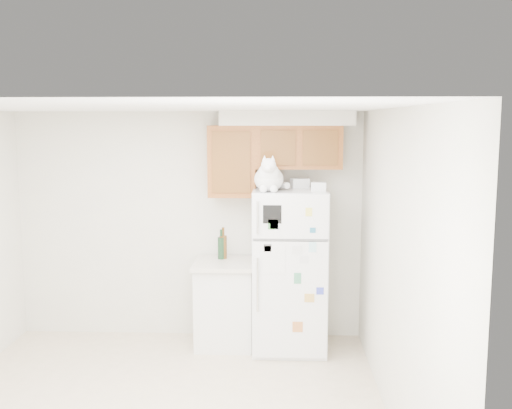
# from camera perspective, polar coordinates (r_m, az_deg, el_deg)

# --- Properties ---
(room_shell) EXTENTS (3.84, 4.04, 2.52)m
(room_shell) POSITION_cam_1_polar(r_m,az_deg,el_deg) (4.88, -8.12, -0.67)
(room_shell) COLOR beige
(room_shell) RESTS_ON ground_plane
(refrigerator) EXTENTS (0.76, 0.78, 1.70)m
(refrigerator) POSITION_cam_1_polar(r_m,az_deg,el_deg) (6.30, 3.22, -6.25)
(refrigerator) COLOR white
(refrigerator) RESTS_ON ground_plane
(base_counter) EXTENTS (0.64, 0.64, 0.92)m
(base_counter) POSITION_cam_1_polar(r_m,az_deg,el_deg) (6.51, -2.99, -9.35)
(base_counter) COLOR white
(base_counter) RESTS_ON ground_plane
(cat) EXTENTS (0.36, 0.53, 0.37)m
(cat) POSITION_cam_1_polar(r_m,az_deg,el_deg) (5.97, 1.25, 2.60)
(cat) COLOR white
(cat) RESTS_ON refrigerator
(storage_box_back) EXTENTS (0.21, 0.17, 0.10)m
(storage_box_back) POSITION_cam_1_polar(r_m,az_deg,el_deg) (6.30, 4.19, 2.05)
(storage_box_back) COLOR white
(storage_box_back) RESTS_ON refrigerator
(storage_box_front) EXTENTS (0.16, 0.12, 0.09)m
(storage_box_front) POSITION_cam_1_polar(r_m,az_deg,el_deg) (6.04, 5.96, 1.71)
(storage_box_front) COLOR white
(storage_box_front) RESTS_ON refrigerator
(bottle_green) EXTENTS (0.08, 0.08, 0.32)m
(bottle_green) POSITION_cam_1_polar(r_m,az_deg,el_deg) (6.47, -3.33, -3.79)
(bottle_green) COLOR #19381E
(bottle_green) RESTS_ON base_counter
(bottle_amber) EXTENTS (0.08, 0.08, 0.34)m
(bottle_amber) POSITION_cam_1_polar(r_m,az_deg,el_deg) (6.48, -3.14, -3.68)
(bottle_amber) COLOR #593814
(bottle_amber) RESTS_ON base_counter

